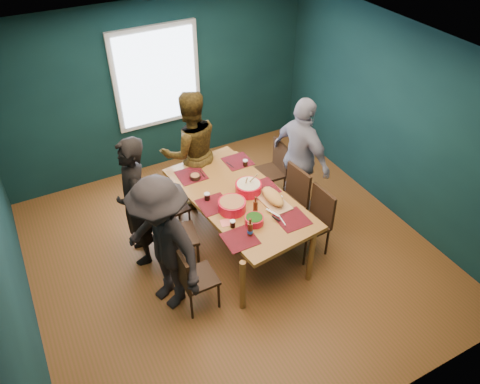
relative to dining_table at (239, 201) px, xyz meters
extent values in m
cube|color=brown|center=(-0.17, -0.16, -0.74)|extent=(5.00, 5.00, 0.01)
cube|color=silver|center=(-0.17, -0.16, 1.96)|extent=(5.00, 5.00, 0.01)
cube|color=#0F3133|center=(-2.67, -0.16, 0.61)|extent=(0.01, 5.00, 2.70)
cube|color=#0F3133|center=(2.33, -0.16, 0.61)|extent=(0.01, 5.00, 2.70)
cube|color=#0F3133|center=(-0.17, 2.34, 0.61)|extent=(5.00, 0.01, 2.70)
cube|color=#0F3133|center=(-0.17, -2.66, 0.61)|extent=(5.00, 0.01, 2.70)
cube|color=silver|center=(-0.17, 2.31, 0.81)|extent=(1.35, 0.06, 1.55)
cube|color=olive|center=(0.00, 0.00, 0.05)|extent=(1.32, 2.26, 0.05)
cylinder|color=olive|center=(-0.47, -0.99, -0.36)|extent=(0.08, 0.08, 0.76)
cylinder|color=olive|center=(0.47, -0.99, -0.36)|extent=(0.08, 0.08, 0.76)
cylinder|color=olive|center=(-0.47, 0.99, -0.36)|extent=(0.08, 0.08, 0.76)
cylinder|color=olive|center=(0.47, 0.99, -0.36)|extent=(0.08, 0.08, 0.76)
cube|color=black|center=(-0.68, 0.66, -0.32)|extent=(0.43, 0.43, 0.04)
cube|color=black|center=(-0.86, 0.64, -0.09)|extent=(0.08, 0.39, 0.43)
cylinder|color=black|center=(-0.83, 0.48, -0.54)|extent=(0.03, 0.03, 0.40)
cylinder|color=black|center=(-0.50, 0.51, -0.54)|extent=(0.03, 0.03, 0.40)
cylinder|color=black|center=(-0.87, 0.81, -0.54)|extent=(0.03, 0.03, 0.40)
cylinder|color=black|center=(-0.53, 0.84, -0.54)|extent=(0.03, 0.03, 0.40)
cube|color=black|center=(-0.84, 0.02, -0.26)|extent=(0.52, 0.52, 0.04)
cube|color=black|center=(-1.04, 0.06, 0.01)|extent=(0.12, 0.45, 0.49)
cylinder|color=black|center=(-1.07, -0.14, -0.51)|extent=(0.03, 0.03, 0.46)
cylinder|color=black|center=(-0.69, -0.21, -0.51)|extent=(0.03, 0.03, 0.46)
cylinder|color=black|center=(-1.00, 0.24, -0.51)|extent=(0.03, 0.03, 0.46)
cylinder|color=black|center=(-0.62, 0.17, -0.51)|extent=(0.03, 0.03, 0.46)
cube|color=black|center=(-0.89, -0.69, -0.31)|extent=(0.40, 0.40, 0.04)
cube|color=black|center=(-1.07, -0.69, -0.07)|extent=(0.04, 0.40, 0.44)
cylinder|color=black|center=(-1.06, -0.86, -0.53)|extent=(0.03, 0.03, 0.41)
cylinder|color=black|center=(-0.72, -0.86, -0.53)|extent=(0.03, 0.03, 0.41)
cylinder|color=black|center=(-1.06, -0.51, -0.53)|extent=(0.03, 0.03, 0.41)
cylinder|color=black|center=(-0.72, -0.52, -0.53)|extent=(0.03, 0.03, 0.41)
cube|color=black|center=(0.87, 0.70, -0.29)|extent=(0.44, 0.44, 0.04)
cube|color=black|center=(1.06, 0.69, -0.04)|extent=(0.06, 0.42, 0.46)
cylinder|color=black|center=(0.69, 0.53, -0.53)|extent=(0.03, 0.03, 0.43)
cylinder|color=black|center=(1.04, 0.51, -0.53)|extent=(0.03, 0.03, 0.43)
cylinder|color=black|center=(0.71, 0.89, -0.53)|extent=(0.03, 0.03, 0.43)
cylinder|color=black|center=(1.06, 0.86, -0.53)|extent=(0.03, 0.03, 0.43)
cube|color=black|center=(0.65, -0.10, -0.25)|extent=(0.50, 0.50, 0.04)
cube|color=black|center=(0.86, -0.08, 0.01)|extent=(0.09, 0.45, 0.50)
cylinder|color=black|center=(0.48, -0.31, -0.51)|extent=(0.03, 0.03, 0.46)
cylinder|color=black|center=(0.87, -0.27, -0.51)|extent=(0.03, 0.03, 0.46)
cylinder|color=black|center=(0.44, 0.07, -0.51)|extent=(0.03, 0.03, 0.46)
cylinder|color=black|center=(0.83, 0.11, -0.51)|extent=(0.03, 0.03, 0.46)
cube|color=black|center=(0.73, -0.56, -0.28)|extent=(0.45, 0.45, 0.04)
cube|color=black|center=(0.92, -0.55, -0.03)|extent=(0.07, 0.43, 0.47)
cylinder|color=black|center=(0.56, -0.76, -0.52)|extent=(0.03, 0.03, 0.44)
cylinder|color=black|center=(0.92, -0.74, -0.52)|extent=(0.03, 0.03, 0.44)
cylinder|color=black|center=(0.54, -0.39, -0.52)|extent=(0.03, 0.03, 0.44)
cylinder|color=black|center=(0.90, -0.37, -0.52)|extent=(0.03, 0.03, 0.44)
imported|color=black|center=(-1.22, 0.40, 0.15)|extent=(0.51, 0.70, 1.78)
imported|color=black|center=(-0.17, 1.12, 0.17)|extent=(0.94, 0.76, 1.81)
imported|color=white|center=(1.12, 0.26, 0.16)|extent=(0.60, 1.10, 1.79)
imported|color=black|center=(-1.19, -0.46, 0.15)|extent=(1.01, 1.30, 1.78)
cylinder|color=red|center=(-0.20, -0.20, 0.14)|extent=(0.34, 0.34, 0.14)
cylinder|color=#5A8F34|center=(-0.20, -0.20, 0.21)|extent=(0.30, 0.30, 0.02)
cylinder|color=red|center=(0.15, 0.02, 0.14)|extent=(0.34, 0.34, 0.14)
cylinder|color=beige|center=(0.15, 0.02, 0.21)|extent=(0.30, 0.30, 0.02)
cylinder|color=tan|center=(0.19, 0.02, 0.26)|extent=(0.10, 0.19, 0.27)
cylinder|color=tan|center=(0.12, 0.02, 0.26)|extent=(0.08, 0.19, 0.27)
cylinder|color=red|center=(-0.08, -0.54, 0.12)|extent=(0.23, 0.23, 0.09)
cylinder|color=#1A4711|center=(-0.08, -0.54, 0.17)|extent=(0.20, 0.20, 0.02)
cube|color=tan|center=(0.32, -0.30, 0.09)|extent=(0.30, 0.54, 0.02)
ellipsoid|color=gold|center=(0.32, -0.30, 0.16)|extent=(0.22, 0.43, 0.12)
cube|color=#B0B1B7|center=(0.20, -0.51, 0.11)|extent=(0.09, 0.21, 0.00)
cylinder|color=black|center=(0.17, -0.62, 0.11)|extent=(0.06, 0.12, 0.02)
sphere|color=#135415|center=(0.32, -0.41, 0.17)|extent=(0.04, 0.04, 0.04)
sphere|color=#135415|center=(0.32, -0.30, 0.17)|extent=(0.04, 0.04, 0.04)
sphere|color=#135415|center=(0.32, -0.18, 0.17)|extent=(0.04, 0.04, 0.04)
cylinder|color=black|center=(-0.34, 0.61, 0.11)|extent=(0.14, 0.14, 0.06)
cylinder|color=#5A8F34|center=(-0.34, 0.61, 0.13)|extent=(0.12, 0.12, 0.01)
cylinder|color=#441B0C|center=(-0.22, -0.70, 0.17)|extent=(0.06, 0.06, 0.18)
cylinder|color=#441B0C|center=(-0.22, -0.70, 0.29)|extent=(0.03, 0.03, 0.07)
cylinder|color=blue|center=(-0.22, -0.70, 0.14)|extent=(0.07, 0.07, 0.04)
cylinder|color=#441B0C|center=(0.04, -0.36, 0.16)|extent=(0.06, 0.06, 0.16)
cylinder|color=#441B0C|center=(0.04, -0.36, 0.27)|extent=(0.02, 0.02, 0.06)
cylinder|color=black|center=(-0.33, -0.48, 0.12)|extent=(0.06, 0.06, 0.09)
cylinder|color=silver|center=(-0.33, -0.48, 0.16)|extent=(0.07, 0.07, 0.01)
cylinder|color=black|center=(0.40, -0.35, 0.12)|extent=(0.06, 0.06, 0.09)
cylinder|color=silver|center=(0.40, -0.35, 0.16)|extent=(0.07, 0.07, 0.01)
cylinder|color=black|center=(0.40, 0.55, 0.12)|extent=(0.07, 0.07, 0.09)
cylinder|color=silver|center=(0.40, 0.55, 0.17)|extent=(0.07, 0.07, 0.01)
cylinder|color=black|center=(-0.38, 0.12, 0.13)|extent=(0.07, 0.07, 0.10)
cylinder|color=silver|center=(-0.38, 0.12, 0.17)|extent=(0.07, 0.07, 0.01)
cube|color=#FF756B|center=(0.39, 0.10, 0.08)|extent=(0.17, 0.17, 0.00)
cube|color=#FF756B|center=(-0.37, -0.38, 0.08)|extent=(0.15, 0.15, 0.00)
cube|color=#FF756B|center=(0.33, -0.65, 0.08)|extent=(0.15, 0.15, 0.00)
camera|label=1|loc=(-2.17, -4.11, 3.78)|focal=35.00mm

